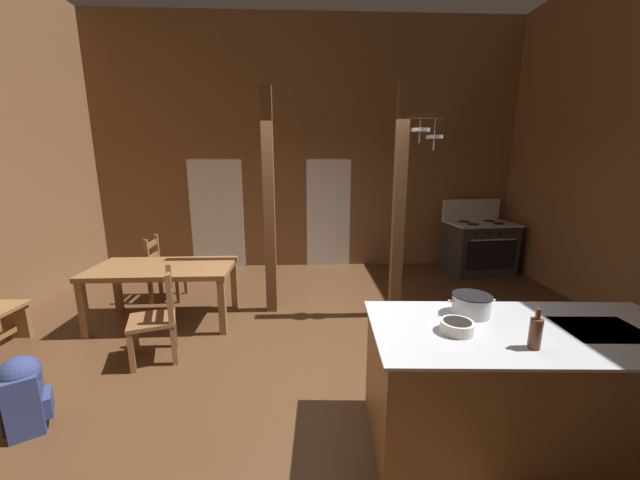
% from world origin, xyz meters
% --- Properties ---
extents(ground_plane, '(8.60, 7.81, 0.10)m').
position_xyz_m(ground_plane, '(0.00, 0.00, -0.05)').
color(ground_plane, '#4C301C').
extents(wall_back, '(8.60, 0.14, 4.57)m').
position_xyz_m(wall_back, '(0.00, 3.57, 2.28)').
color(wall_back, brown).
rests_on(wall_back, ground_plane).
extents(glazed_door_back_left, '(1.00, 0.01, 2.05)m').
position_xyz_m(glazed_door_back_left, '(-1.75, 3.50, 1.02)').
color(glazed_door_back_left, white).
rests_on(glazed_door_back_left, ground_plane).
extents(glazed_panel_back_right, '(0.84, 0.01, 2.05)m').
position_xyz_m(glazed_panel_back_right, '(0.39, 3.50, 1.02)').
color(glazed_panel_back_right, white).
rests_on(glazed_panel_back_right, ground_plane).
extents(kitchen_island, '(2.21, 1.07, 0.90)m').
position_xyz_m(kitchen_island, '(1.46, -1.16, 0.45)').
color(kitchen_island, brown).
rests_on(kitchen_island, ground_plane).
extents(stove_range, '(1.21, 0.91, 1.32)m').
position_xyz_m(stove_range, '(3.13, 2.90, 0.48)').
color(stove_range, '#292929').
rests_on(stove_range, ground_plane).
extents(support_post_with_pot_rack, '(0.56, 0.24, 2.92)m').
position_xyz_m(support_post_with_pot_rack, '(1.14, 1.07, 1.56)').
color(support_post_with_pot_rack, brown).
rests_on(support_post_with_pot_rack, ground_plane).
extents(support_post_center, '(0.14, 0.14, 2.92)m').
position_xyz_m(support_post_center, '(-0.53, 1.30, 1.46)').
color(support_post_center, brown).
rests_on(support_post_center, ground_plane).
extents(dining_table, '(1.71, 0.92, 0.74)m').
position_xyz_m(dining_table, '(-1.84, 1.01, 0.65)').
color(dining_table, brown).
rests_on(dining_table, ground_plane).
extents(ladderback_chair_near_window, '(0.56, 0.56, 0.95)m').
position_xyz_m(ladderback_chair_near_window, '(-1.59, 0.13, 0.45)').
color(ladderback_chair_near_window, brown).
rests_on(ladderback_chair_near_window, ground_plane).
extents(ladderback_chair_by_post, '(0.45, 0.45, 0.95)m').
position_xyz_m(ladderback_chair_by_post, '(-2.16, 1.80, 0.45)').
color(ladderback_chair_by_post, brown).
rests_on(ladderback_chair_by_post, ground_plane).
extents(backpack, '(0.38, 0.39, 0.60)m').
position_xyz_m(backpack, '(-2.21, -0.85, 0.31)').
color(backpack, navy).
rests_on(backpack, ground_plane).
extents(stockpot_on_counter, '(0.35, 0.28, 0.15)m').
position_xyz_m(stockpot_on_counter, '(1.15, -0.92, 0.98)').
color(stockpot_on_counter, '#B7BABF').
rests_on(stockpot_on_counter, kitchen_island).
extents(mixing_bowl_on_counter, '(0.22, 0.22, 0.08)m').
position_xyz_m(mixing_bowl_on_counter, '(0.93, -1.19, 0.94)').
color(mixing_bowl_on_counter, silver).
rests_on(mixing_bowl_on_counter, kitchen_island).
extents(bottle_tall_on_counter, '(0.07, 0.07, 0.26)m').
position_xyz_m(bottle_tall_on_counter, '(1.31, -1.41, 1.00)').
color(bottle_tall_on_counter, '#56331E').
rests_on(bottle_tall_on_counter, kitchen_island).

